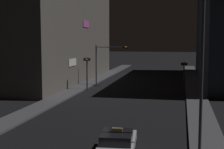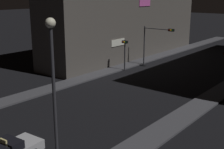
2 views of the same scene
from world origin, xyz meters
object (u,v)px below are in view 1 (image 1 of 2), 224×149
at_px(traffic_light_overhead, 109,56).
at_px(street_lamp_near_block, 202,52).
at_px(traffic_light_right_kerb, 184,69).
at_px(taxi, 117,144).
at_px(traffic_light_left_kerb, 87,67).

relative_size(traffic_light_overhead, street_lamp_near_block, 0.63).
bearing_deg(traffic_light_right_kerb, taxi, -97.65).
bearing_deg(taxi, traffic_light_right_kerb, 82.35).
bearing_deg(traffic_light_right_kerb, street_lamp_near_block, -88.40).
xyz_separation_m(taxi, traffic_light_right_kerb, (3.48, 25.93, 1.67)).
height_order(traffic_light_overhead, traffic_light_right_kerb, traffic_light_overhead).
bearing_deg(street_lamp_near_block, traffic_light_overhead, 111.84).
relative_size(traffic_light_overhead, traffic_light_right_kerb, 1.61).
height_order(taxi, traffic_light_left_kerb, traffic_light_left_kerb).
bearing_deg(traffic_light_left_kerb, traffic_light_right_kerb, 18.76).
bearing_deg(taxi, traffic_light_left_kerb, 109.86).
distance_m(taxi, traffic_light_right_kerb, 26.21).
height_order(traffic_light_overhead, traffic_light_left_kerb, traffic_light_overhead).
bearing_deg(traffic_light_overhead, street_lamp_near_block, -68.16).
bearing_deg(traffic_light_overhead, traffic_light_left_kerb, -111.12).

